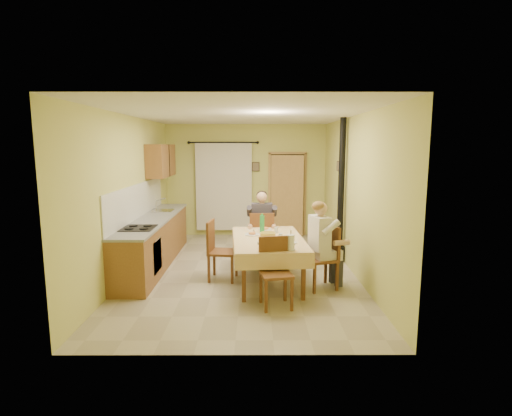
{
  "coord_description": "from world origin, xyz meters",
  "views": [
    {
      "loc": [
        0.23,
        -7.07,
        2.27
      ],
      "look_at": [
        0.25,
        0.1,
        1.15
      ],
      "focal_mm": 28.0,
      "sensor_mm": 36.0,
      "label": 1
    }
  ],
  "objects_px": {
    "chair_left": "(222,263)",
    "stove_flue": "(340,210)",
    "chair_near": "(276,287)",
    "chair_right": "(321,270)",
    "man_far": "(262,219)",
    "chair_far": "(262,249)",
    "man_right": "(321,235)",
    "dining_table": "(268,260)"
  },
  "relations": [
    {
      "from": "chair_near",
      "to": "stove_flue",
      "type": "xyz_separation_m",
      "value": [
        1.37,
        2.25,
        0.73
      ]
    },
    {
      "from": "dining_table",
      "to": "man_right",
      "type": "height_order",
      "value": "man_right"
    },
    {
      "from": "chair_far",
      "to": "man_far",
      "type": "relative_size",
      "value": 0.74
    },
    {
      "from": "dining_table",
      "to": "stove_flue",
      "type": "bearing_deg",
      "value": 36.13
    },
    {
      "from": "chair_near",
      "to": "chair_left",
      "type": "relative_size",
      "value": 0.97
    },
    {
      "from": "chair_left",
      "to": "man_far",
      "type": "xyz_separation_m",
      "value": [
        0.7,
        0.94,
        0.59
      ]
    },
    {
      "from": "chair_far",
      "to": "man_right",
      "type": "height_order",
      "value": "man_right"
    },
    {
      "from": "dining_table",
      "to": "chair_right",
      "type": "height_order",
      "value": "chair_right"
    },
    {
      "from": "man_right",
      "to": "dining_table",
      "type": "bearing_deg",
      "value": 53.44
    },
    {
      "from": "chair_right",
      "to": "chair_left",
      "type": "relative_size",
      "value": 0.99
    },
    {
      "from": "chair_far",
      "to": "chair_near",
      "type": "bearing_deg",
      "value": -85.27
    },
    {
      "from": "chair_near",
      "to": "man_right",
      "type": "distance_m",
      "value": 1.21
    },
    {
      "from": "man_far",
      "to": "man_right",
      "type": "height_order",
      "value": "same"
    },
    {
      "from": "chair_near",
      "to": "man_right",
      "type": "bearing_deg",
      "value": -146.1
    },
    {
      "from": "chair_left",
      "to": "man_far",
      "type": "bearing_deg",
      "value": 151.07
    },
    {
      "from": "chair_far",
      "to": "chair_left",
      "type": "distance_m",
      "value": 1.16
    },
    {
      "from": "chair_left",
      "to": "stove_flue",
      "type": "height_order",
      "value": "stove_flue"
    },
    {
      "from": "chair_near",
      "to": "stove_flue",
      "type": "distance_m",
      "value": 2.74
    },
    {
      "from": "chair_left",
      "to": "man_right",
      "type": "xyz_separation_m",
      "value": [
        1.62,
        -0.43,
        0.59
      ]
    },
    {
      "from": "chair_far",
      "to": "man_right",
      "type": "bearing_deg",
      "value": -55.65
    },
    {
      "from": "chair_right",
      "to": "man_far",
      "type": "bearing_deg",
      "value": 16.93
    },
    {
      "from": "dining_table",
      "to": "man_far",
      "type": "xyz_separation_m",
      "value": [
        -0.09,
        1.08,
        0.5
      ]
    },
    {
      "from": "dining_table",
      "to": "chair_far",
      "type": "bearing_deg",
      "value": 90.57
    },
    {
      "from": "chair_far",
      "to": "chair_left",
      "type": "xyz_separation_m",
      "value": [
        -0.7,
        -0.93,
        -0.0
      ]
    },
    {
      "from": "man_far",
      "to": "chair_far",
      "type": "bearing_deg",
      "value": -90.0
    },
    {
      "from": "dining_table",
      "to": "chair_far",
      "type": "height_order",
      "value": "chair_far"
    },
    {
      "from": "chair_right",
      "to": "man_right",
      "type": "xyz_separation_m",
      "value": [
        -0.01,
        -0.0,
        0.59
      ]
    },
    {
      "from": "chair_far",
      "to": "chair_left",
      "type": "bearing_deg",
      "value": -126.64
    },
    {
      "from": "chair_right",
      "to": "stove_flue",
      "type": "height_order",
      "value": "stove_flue"
    },
    {
      "from": "chair_near",
      "to": "man_far",
      "type": "relative_size",
      "value": 0.71
    },
    {
      "from": "dining_table",
      "to": "chair_near",
      "type": "xyz_separation_m",
      "value": [
        0.08,
        -1.03,
        -0.09
      ]
    },
    {
      "from": "chair_near",
      "to": "chair_left",
      "type": "height_order",
      "value": "chair_left"
    },
    {
      "from": "dining_table",
      "to": "chair_left",
      "type": "relative_size",
      "value": 1.97
    },
    {
      "from": "stove_flue",
      "to": "chair_left",
      "type": "bearing_deg",
      "value": -154.16
    },
    {
      "from": "man_far",
      "to": "man_right",
      "type": "relative_size",
      "value": 1.0
    },
    {
      "from": "dining_table",
      "to": "chair_left",
      "type": "bearing_deg",
      "value": 165.82
    },
    {
      "from": "chair_far",
      "to": "stove_flue",
      "type": "height_order",
      "value": "stove_flue"
    },
    {
      "from": "chair_right",
      "to": "stove_flue",
      "type": "xyz_separation_m",
      "value": [
        0.6,
        1.51,
        0.73
      ]
    },
    {
      "from": "chair_near",
      "to": "man_right",
      "type": "xyz_separation_m",
      "value": [
        0.76,
        0.74,
        0.59
      ]
    },
    {
      "from": "dining_table",
      "to": "man_right",
      "type": "distance_m",
      "value": 1.01
    },
    {
      "from": "dining_table",
      "to": "chair_left",
      "type": "height_order",
      "value": "chair_left"
    },
    {
      "from": "man_right",
      "to": "stove_flue",
      "type": "bearing_deg",
      "value": -39.51
    }
  ]
}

